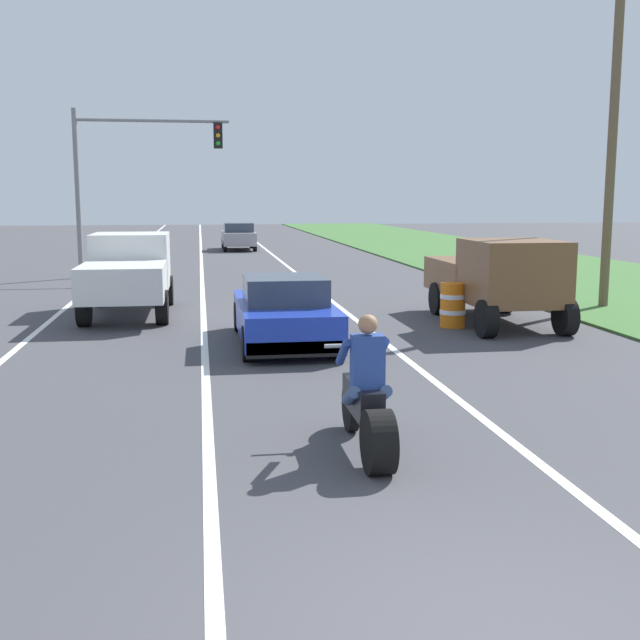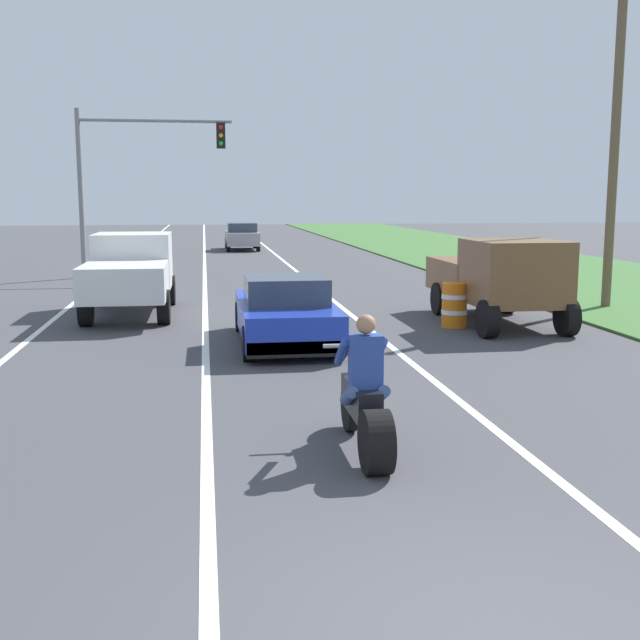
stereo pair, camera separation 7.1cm
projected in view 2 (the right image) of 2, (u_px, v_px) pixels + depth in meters
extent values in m
cube|color=white|center=(85.00, 293.00, 23.76)|extent=(0.14, 120.00, 0.01)
cube|color=white|center=(319.00, 289.00, 24.80)|extent=(0.14, 120.00, 0.01)
cube|color=white|center=(205.00, 291.00, 24.28)|extent=(0.14, 120.00, 0.01)
cube|color=#3D6B33|center=(617.00, 283.00, 26.25)|extent=(10.00, 120.00, 0.06)
cylinder|color=black|center=(376.00, 442.00, 8.24)|extent=(0.28, 0.69, 0.69)
cylinder|color=black|center=(350.00, 406.00, 9.76)|extent=(0.12, 0.63, 0.63)
cube|color=black|center=(361.00, 398.00, 9.01)|extent=(0.28, 1.10, 0.36)
cylinder|color=#B2B2B7|center=(351.00, 379.00, 9.63)|extent=(0.08, 0.36, 0.73)
cylinder|color=#A5A5AA|center=(351.00, 345.00, 9.54)|extent=(0.70, 0.05, 0.05)
cube|color=navy|center=(366.00, 361.00, 8.71)|extent=(0.36, 0.24, 0.60)
sphere|color=#9E7051|center=(366.00, 324.00, 8.64)|extent=(0.22, 0.22, 0.22)
cylinder|color=#384C7A|center=(349.00, 396.00, 8.77)|extent=(0.14, 0.47, 0.32)
cylinder|color=navy|center=(342.00, 352.00, 8.96)|extent=(0.10, 0.51, 0.40)
cylinder|color=#384C7A|center=(380.00, 395.00, 8.82)|extent=(0.14, 0.47, 0.32)
cylinder|color=navy|center=(379.00, 351.00, 9.02)|extent=(0.10, 0.51, 0.40)
cube|color=#1E38B2|center=(285.00, 317.00, 15.58)|extent=(1.80, 4.30, 0.64)
cube|color=#333D4C|center=(286.00, 290.00, 15.29)|extent=(1.56, 1.70, 0.52)
cube|color=black|center=(297.00, 349.00, 13.61)|extent=(1.76, 0.20, 0.28)
cylinder|color=black|center=(241.00, 317.00, 17.06)|extent=(0.24, 0.64, 0.64)
cylinder|color=black|center=(314.00, 315.00, 17.29)|extent=(0.24, 0.64, 0.64)
cylinder|color=black|center=(250.00, 343.00, 13.93)|extent=(0.24, 0.64, 0.64)
cylinder|color=black|center=(338.00, 341.00, 14.16)|extent=(0.24, 0.64, 0.64)
cube|color=silver|center=(133.00, 260.00, 20.19)|extent=(1.90, 2.10, 1.40)
cube|color=#333D4C|center=(134.00, 245.00, 20.47)|extent=(1.67, 0.29, 0.57)
cube|color=silver|center=(125.00, 281.00, 18.04)|extent=(1.90, 2.70, 0.80)
cylinder|color=black|center=(104.00, 291.00, 20.98)|extent=(0.28, 0.80, 0.80)
cylinder|color=black|center=(170.00, 290.00, 21.23)|extent=(0.28, 0.80, 0.80)
cylinder|color=black|center=(86.00, 309.00, 17.71)|extent=(0.28, 0.80, 0.80)
cylinder|color=black|center=(164.00, 307.00, 17.96)|extent=(0.28, 0.80, 0.80)
cube|color=brown|center=(514.00, 273.00, 16.97)|extent=(1.90, 2.10, 1.40)
cube|color=#333D4C|center=(522.00, 256.00, 16.57)|extent=(1.67, 0.29, 0.57)
cube|color=brown|center=(478.00, 276.00, 19.22)|extent=(1.90, 2.70, 0.80)
cylinder|color=black|center=(567.00, 317.00, 16.45)|extent=(0.28, 0.80, 0.80)
cylinder|color=black|center=(488.00, 319.00, 16.20)|extent=(0.28, 0.80, 0.80)
cylinder|color=black|center=(507.00, 297.00, 19.73)|extent=(0.28, 0.80, 0.80)
cylinder|color=black|center=(440.00, 298.00, 19.48)|extent=(0.28, 0.80, 0.80)
cylinder|color=gray|center=(81.00, 194.00, 27.93)|extent=(0.18, 0.18, 6.00)
cylinder|color=gray|center=(156.00, 121.00, 27.91)|extent=(5.42, 0.12, 0.12)
cube|color=black|center=(221.00, 136.00, 28.32)|extent=(0.32, 0.24, 0.90)
sphere|color=red|center=(221.00, 128.00, 28.14)|extent=(0.16, 0.16, 0.16)
sphere|color=orange|center=(221.00, 135.00, 28.18)|extent=(0.16, 0.16, 0.16)
sphere|color=green|center=(221.00, 143.00, 28.23)|extent=(0.16, 0.16, 0.16)
cylinder|color=brown|center=(615.00, 146.00, 19.96)|extent=(0.24, 0.24, 8.37)
cylinder|color=orange|center=(454.00, 305.00, 17.54)|extent=(0.56, 0.56, 1.00)
cylinder|color=white|center=(455.00, 296.00, 17.51)|extent=(0.58, 0.58, 0.10)
cylinder|color=white|center=(454.00, 312.00, 17.56)|extent=(0.58, 0.58, 0.10)
cube|color=#99999E|center=(242.00, 238.00, 43.28)|extent=(1.76, 4.00, 0.70)
cube|color=#333D4C|center=(242.00, 227.00, 43.00)|extent=(1.56, 2.00, 0.50)
cylinder|color=black|center=(227.00, 243.00, 44.59)|extent=(0.20, 0.60, 0.60)
cylinder|color=black|center=(255.00, 243.00, 44.82)|extent=(0.20, 0.60, 0.60)
cylinder|color=black|center=(228.00, 246.00, 41.86)|extent=(0.20, 0.60, 0.60)
cylinder|color=black|center=(258.00, 246.00, 42.09)|extent=(0.20, 0.60, 0.60)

